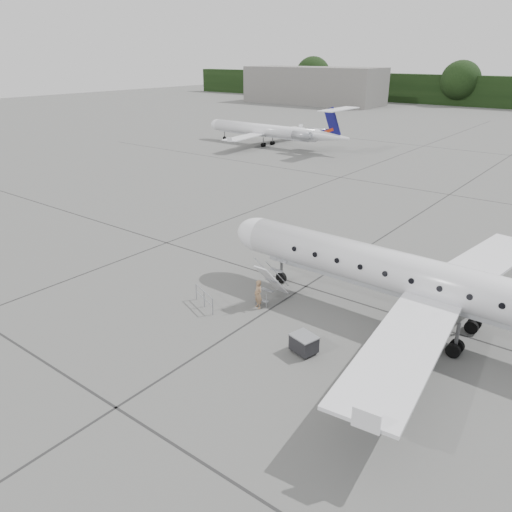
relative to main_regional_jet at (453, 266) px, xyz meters
The scene contains 8 objects.
ground 6.73m from the main_regional_jet, 122.49° to the right, with size 320.00×320.00×0.00m, color slate.
terminal_building 128.17m from the main_regional_jet, 124.69° to the left, with size 40.00×14.00×10.00m, color slate.
main_regional_jet is the anchor object (origin of this frame).
airstair 10.01m from the main_regional_jet, 167.12° to the right, with size 0.85×2.29×2.47m, color silver, non-canonical shape.
passenger 10.49m from the main_regional_jet, 159.92° to the right, with size 0.63×0.41×1.72m, color #957251.
safety_railing 13.49m from the main_regional_jet, 156.25° to the right, with size 2.20×0.08×1.00m, color #93959B, non-canonical shape.
baggage_cart 8.27m from the main_regional_jet, 129.87° to the right, with size 1.18×0.95×1.02m, color black, non-canonical shape.
bg_regional_left 58.41m from the main_regional_jet, 136.03° to the left, with size 24.96×17.97×6.55m, color silver, non-canonical shape.
Camera 1 is at (9.00, -19.09, 13.62)m, focal length 35.00 mm.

